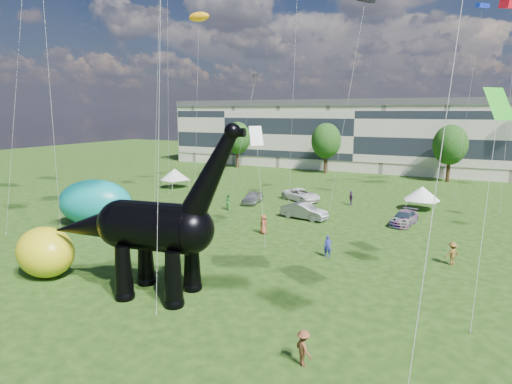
% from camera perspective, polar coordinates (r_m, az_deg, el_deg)
% --- Properties ---
extents(ground, '(220.00, 220.00, 0.00)m').
position_cam_1_polar(ground, '(25.41, -2.79, -14.76)').
color(ground, '#16330C').
rests_on(ground, ground).
extents(terrace_row, '(78.00, 11.00, 12.00)m').
position_cam_1_polar(terrace_row, '(84.28, 13.85, 7.07)').
color(terrace_row, beige).
rests_on(terrace_row, ground).
extents(tree_far_left, '(5.20, 5.20, 9.44)m').
position_cam_1_polar(tree_far_left, '(83.97, -2.52, 7.55)').
color(tree_far_left, '#382314').
rests_on(tree_far_left, ground).
extents(tree_mid_left, '(5.20, 5.20, 9.44)m').
position_cam_1_polar(tree_mid_left, '(76.68, 9.34, 7.12)').
color(tree_mid_left, '#382314').
rests_on(tree_mid_left, ground).
extents(tree_mid_right, '(5.20, 5.20, 9.44)m').
position_cam_1_polar(tree_mid_right, '(73.07, 24.51, 6.13)').
color(tree_mid_right, '#382314').
rests_on(tree_mid_right, ground).
extents(dinosaur_sculpture, '(13.18, 4.49, 10.73)m').
position_cam_1_polar(dinosaur_sculpture, '(26.27, -14.17, -4.78)').
color(dinosaur_sculpture, black).
rests_on(dinosaur_sculpture, ground).
extents(car_silver, '(2.28, 4.38, 1.42)m').
position_cam_1_polar(car_silver, '(51.41, -0.47, -0.73)').
color(car_silver, '#B6B7BB').
rests_on(car_silver, ground).
extents(car_grey, '(5.10, 2.49, 1.61)m').
position_cam_1_polar(car_grey, '(44.30, 6.46, -2.55)').
color(car_grey, slate).
rests_on(car_grey, ground).
extents(car_white, '(5.94, 4.74, 1.50)m').
position_cam_1_polar(car_white, '(53.10, 6.04, -0.38)').
color(car_white, white).
rests_on(car_white, ground).
extents(car_dark, '(2.48, 4.82, 1.34)m').
position_cam_1_polar(car_dark, '(44.27, 19.15, -3.28)').
color(car_dark, '#595960').
rests_on(car_dark, ground).
extents(gazebo_near, '(3.91, 3.91, 2.68)m').
position_cam_1_polar(gazebo_near, '(51.28, 21.26, -0.17)').
color(gazebo_near, white).
rests_on(gazebo_near, ground).
extents(gazebo_left, '(5.03, 5.03, 2.79)m').
position_cam_1_polar(gazebo_left, '(62.88, -10.79, 2.33)').
color(gazebo_left, silver).
rests_on(gazebo_left, ground).
extents(inflatable_teal, '(8.31, 6.79, 4.48)m').
position_cam_1_polar(inflatable_teal, '(44.15, -20.65, -1.32)').
color(inflatable_teal, '#0B8785').
rests_on(inflatable_teal, ground).
extents(inflatable_yellow, '(4.85, 4.01, 3.38)m').
position_cam_1_polar(inflatable_yellow, '(32.03, -26.27, -7.18)').
color(inflatable_yellow, yellow).
rests_on(inflatable_yellow, ground).
extents(visitors, '(51.86, 35.58, 1.78)m').
position_cam_1_polar(visitors, '(39.34, 6.88, -4.20)').
color(visitors, '#592D65').
rests_on(visitors, ground).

